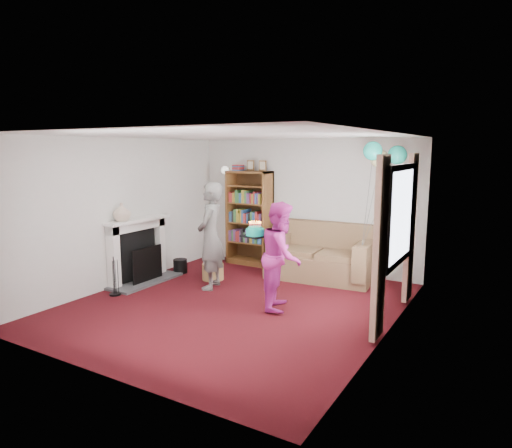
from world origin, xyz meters
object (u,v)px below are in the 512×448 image
Objects in this scene: bookcase at (250,219)px; birthday_cake at (255,232)px; person_magenta at (282,255)px; sofa at (322,258)px; person_striped at (211,236)px.

bookcase is 2.50m from birthday_cake.
sofa is at bearing -15.94° from person_magenta.
person_magenta is 4.84× the size of birthday_cake.
birthday_cake is (1.04, -0.32, 0.21)m from person_striped.
birthday_cake reaches higher than sofa.
sofa is 5.72× the size of birthday_cake.
bookcase reaches higher than person_magenta.
person_magenta is at bearing 61.55° from person_striped.
bookcase is at bearing 21.88° from person_magenta.
sofa is 1.87m from person_magenta.
person_magenta reaches higher than birthday_cake.
bookcase reaches higher than sofa.
person_magenta is (1.77, -2.04, -0.14)m from bookcase.
person_striped is at bearing 60.48° from person_magenta.
sofa is at bearing -7.70° from bookcase.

